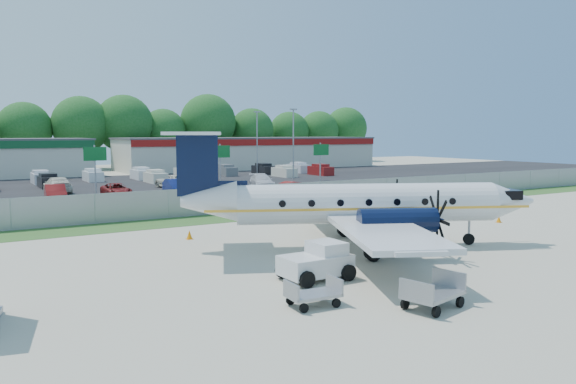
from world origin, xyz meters
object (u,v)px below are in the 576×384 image
aircraft (359,203)px  baggage_cart_near (313,294)px  pushback_tug (318,262)px  baggage_cart_far (433,293)px

aircraft → baggage_cart_near: 10.63m
pushback_tug → baggage_cart_near: size_ratio=1.51×
pushback_tug → baggage_cart_far: 5.37m
pushback_tug → baggage_cart_near: bearing=-126.6°
aircraft → pushback_tug: size_ratio=6.82×
pushback_tug → baggage_cart_near: 3.67m
baggage_cart_far → aircraft: bearing=66.0°
pushback_tug → baggage_cart_near: (-2.18, -2.94, -0.29)m
aircraft → baggage_cart_far: (-4.23, -9.48, -1.79)m
aircraft → pushback_tug: (-5.42, -4.25, -1.60)m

